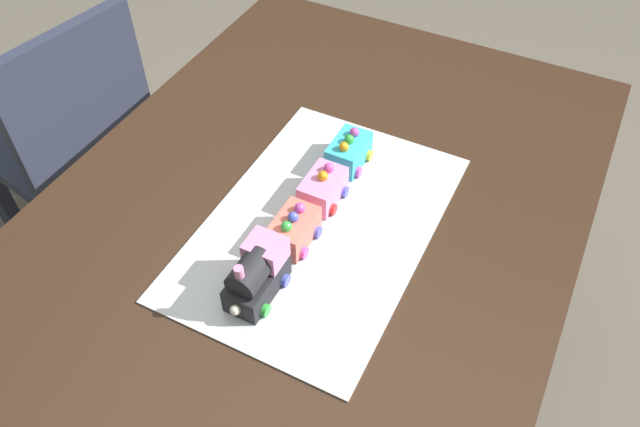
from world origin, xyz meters
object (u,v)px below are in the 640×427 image
at_px(cake_locomotive, 257,274).
at_px(cake_car_tanker_bubblegum, 323,188).
at_px(dining_table, 312,241).
at_px(chair, 72,141).
at_px(cake_car_flatbed_coral, 294,229).
at_px(cake_car_gondola_turquoise, 349,152).

relative_size(cake_locomotive, cake_car_tanker_bubblegum, 1.40).
xyz_separation_m(dining_table, cake_car_tanker_bubblegum, (0.03, -0.01, 0.14)).
xyz_separation_m(dining_table, cake_locomotive, (-0.22, -0.01, 0.16)).
relative_size(dining_table, cake_car_tanker_bubblegum, 14.00).
bearing_deg(dining_table, chair, 80.61).
xyz_separation_m(dining_table, cake_car_flatbed_coral, (-0.09, -0.01, 0.14)).
bearing_deg(dining_table, cake_car_flatbed_coral, -172.56).
distance_m(cake_car_tanker_bubblegum, cake_car_gondola_turquoise, 0.12).
relative_size(cake_car_tanker_bubblegum, cake_car_gondola_turquoise, 1.00).
distance_m(cake_locomotive, cake_car_tanker_bubblegum, 0.25).
xyz_separation_m(chair, cake_car_tanker_bubblegum, (-0.11, -0.85, 0.30)).
bearing_deg(cake_car_flatbed_coral, dining_table, 7.44).
distance_m(cake_car_flatbed_coral, cake_car_tanker_bubblegum, 0.12).
relative_size(chair, cake_car_gondola_turquoise, 8.60).
height_order(dining_table, cake_car_gondola_turquoise, cake_car_gondola_turquoise).
bearing_deg(cake_car_gondola_turquoise, chair, 90.39).
bearing_deg(chair, cake_car_gondola_turquoise, 100.20).
bearing_deg(chair, cake_car_tanker_bubblegum, 92.28).
bearing_deg(cake_locomotive, dining_table, 3.12).
distance_m(chair, cake_car_flatbed_coral, 0.93).
xyz_separation_m(cake_car_tanker_bubblegum, cake_car_gondola_turquoise, (0.12, 0.00, 0.00)).
height_order(cake_locomotive, cake_car_tanker_bubblegum, cake_locomotive).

